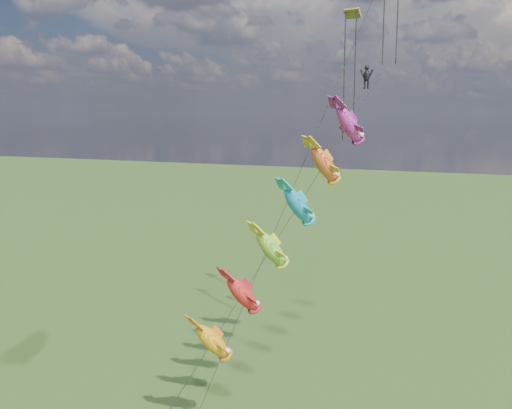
% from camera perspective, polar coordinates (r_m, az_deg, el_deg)
% --- Properties ---
extents(fish_windsock_rig, '(8.51, 13.63, 18.75)m').
position_cam_1_polar(fish_windsock_rig, '(29.59, 2.87, -2.31)').
color(fish_windsock_rig, brown).
rests_on(fish_windsock_rig, ground).
extents(parafoil_rig, '(7.26, 16.50, 27.13)m').
position_cam_1_polar(parafoil_rig, '(35.73, 10.74, 14.84)').
color(parafoil_rig, brown).
rests_on(parafoil_rig, ground).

